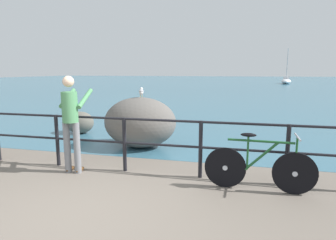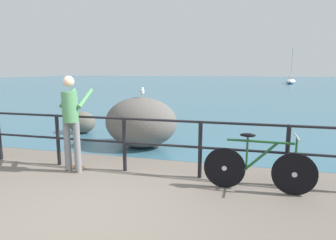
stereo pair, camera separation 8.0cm
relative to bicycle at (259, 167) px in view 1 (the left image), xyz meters
name	(u,v)px [view 1 (the left image)]	position (x,y,z in m)	size (l,w,h in m)	color
ground_plane	(211,95)	(-2.39, 18.69, -0.44)	(120.00, 120.00, 0.10)	#6B6056
sea_surface	(226,81)	(-2.39, 46.17, -0.39)	(120.00, 90.00, 0.01)	#38667A
promenade_railing	(124,138)	(-2.39, 0.35, 0.25)	(8.58, 0.07, 1.02)	black
bicycle	(259,167)	(0.00, 0.00, 0.00)	(1.70, 0.48, 0.92)	black
person_at_railing	(71,120)	(-3.29, 0.07, 0.60)	(0.45, 0.64, 1.78)	slate
breakwater_boulder_main	(140,122)	(-2.68, 2.08, 0.23)	(1.79, 1.43, 1.23)	#605B56
breakwater_boulder_left	(80,122)	(-4.95, 3.14, -0.06)	(0.84, 0.72, 0.66)	#5D5B51
seagull	(141,91)	(-2.65, 2.14, 0.98)	(0.18, 0.34, 0.23)	gold
sailboat	(286,81)	(6.29, 39.26, 0.03)	(1.91, 4.54, 4.90)	white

